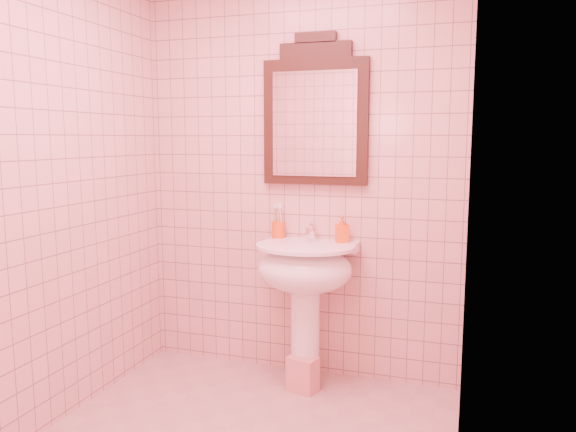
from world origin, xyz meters
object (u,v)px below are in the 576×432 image
(pedestal_sink, at_px, (305,279))
(soap_dispenser, at_px, (342,229))
(toothbrush_cup, at_px, (278,229))
(mirror, at_px, (315,115))
(towel, at_px, (303,374))

(pedestal_sink, relative_size, soap_dispenser, 5.39)
(toothbrush_cup, bearing_deg, pedestal_sink, -37.14)
(mirror, xyz_separation_m, towel, (0.01, -0.27, -1.51))
(soap_dispenser, height_order, towel, soap_dispenser)
(towel, bearing_deg, soap_dispenser, 50.54)
(toothbrush_cup, relative_size, soap_dispenser, 1.18)
(pedestal_sink, xyz_separation_m, toothbrush_cup, (-0.22, 0.17, 0.25))
(pedestal_sink, relative_size, towel, 4.19)
(towel, bearing_deg, mirror, 92.00)
(mirror, height_order, toothbrush_cup, mirror)
(mirror, bearing_deg, toothbrush_cup, -171.97)
(mirror, distance_m, towel, 1.53)
(toothbrush_cup, bearing_deg, mirror, 8.03)
(mirror, xyz_separation_m, toothbrush_cup, (-0.22, -0.03, -0.70))
(soap_dispenser, relative_size, towel, 0.78)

